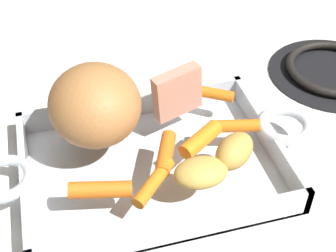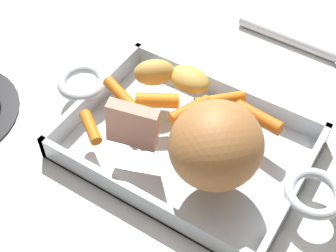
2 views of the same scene
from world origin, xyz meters
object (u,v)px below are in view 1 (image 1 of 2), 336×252
baby_carrot_northwest (215,94)px  baby_carrot_center_left (166,153)px  potato_golden_small (201,172)px  potato_whole (234,151)px  baby_carrot_center_right (154,182)px  pork_roast (95,105)px  baby_carrot_southeast (100,190)px  roast_slice_thick (177,93)px  baby_carrot_long (236,128)px  roasting_dish (153,163)px  stove_burner_rear (333,70)px  baby_carrot_short (201,140)px

baby_carrot_northwest → baby_carrot_center_left: (-0.10, -0.10, 0.00)m
baby_carrot_center_left → potato_golden_small: bearing=-57.9°
potato_whole → baby_carrot_center_right: bearing=-173.0°
pork_roast → potato_whole: 0.18m
baby_carrot_northwest → baby_carrot_center_left: bearing=-135.1°
baby_carrot_southeast → roast_slice_thick: bearing=43.9°
pork_roast → roast_slice_thick: pork_roast is taller
baby_carrot_northwest → roast_slice_thick: bearing=-165.7°
roast_slice_thick → baby_carrot_center_left: roast_slice_thick is taller
baby_carrot_southeast → pork_roast: bearing=82.3°
baby_carrot_center_right → baby_carrot_center_left: 0.05m
baby_carrot_long → roasting_dish: bearing=178.2°
pork_roast → baby_carrot_center_left: pork_roast is taller
pork_roast → stove_burner_rear: bearing=13.2°
baby_carrot_long → pork_roast: bearing=166.1°
baby_carrot_center_right → stove_burner_rear: 0.40m
roast_slice_thick → potato_whole: 0.12m
roast_slice_thick → baby_carrot_southeast: 0.17m
roast_slice_thick → stove_burner_rear: 0.30m
baby_carrot_northwest → potato_whole: bearing=-99.3°
pork_roast → baby_carrot_long: 0.18m
baby_carrot_northwest → baby_carrot_long: bearing=-88.0°
baby_carrot_northwest → stove_burner_rear: bearing=14.9°
baby_carrot_center_right → stove_burner_rear: size_ratio=0.35×
baby_carrot_long → baby_carrot_northwest: (-0.00, 0.07, -0.00)m
pork_roast → baby_carrot_short: (0.12, -0.05, -0.04)m
potato_whole → stove_burner_rear: (0.25, 0.18, -0.05)m
baby_carrot_short → baby_carrot_southeast: bearing=-160.4°
roast_slice_thick → potato_golden_small: bearing=-93.8°
potato_golden_small → baby_carrot_southeast: bearing=175.5°
roast_slice_thick → stove_burner_rear: roast_slice_thick is taller
baby_carrot_northwest → roasting_dish: bearing=-146.6°
roast_slice_thick → baby_carrot_short: size_ratio=1.10×
baby_carrot_northwest → baby_carrot_center_right: size_ratio=0.74×
roasting_dish → baby_carrot_center_left: baby_carrot_center_left is taller
stove_burner_rear → pork_roast: bearing=-166.8°
pork_roast → baby_carrot_center_right: pork_roast is taller
stove_burner_rear → baby_carrot_long: bearing=-149.0°
roasting_dish → pork_roast: pork_roast is taller
potato_whole → stove_burner_rear: bearing=36.7°
baby_carrot_long → stove_burner_rear: bearing=31.0°
baby_carrot_center_left → potato_golden_small: (0.03, -0.05, 0.01)m
pork_roast → roast_slice_thick: 0.11m
roast_slice_thick → baby_carrot_long: (0.06, -0.06, -0.02)m
baby_carrot_northwest → potato_golden_small: size_ratio=0.83×
baby_carrot_center_right → stove_burner_rear: baby_carrot_center_right is taller
baby_carrot_center_right → stove_burner_rear: bearing=29.4°
baby_carrot_southeast → stove_burner_rear: 0.45m
baby_carrot_long → baby_carrot_center_left: (-0.10, -0.02, 0.00)m
roasting_dish → baby_carrot_center_right: 0.08m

